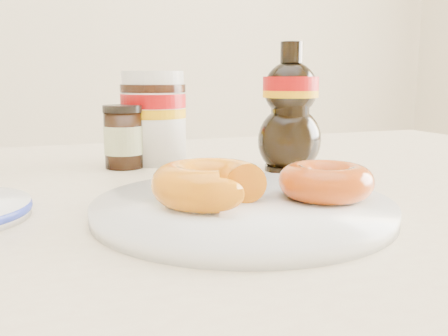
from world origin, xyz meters
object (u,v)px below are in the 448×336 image
object	(u,v)px
dining_table	(179,264)
syrup_bottle	(290,107)
nutella_jar	(154,114)
dark_jar	(124,137)
plate	(243,207)
donut_whole	(326,181)
donut_bitten	(209,184)

from	to	relation	value
dining_table	syrup_bottle	bearing A→B (deg)	23.10
nutella_jar	dark_jar	bearing A→B (deg)	-150.28
plate	syrup_bottle	distance (m)	0.25
plate	dark_jar	distance (m)	0.29
syrup_bottle	dark_jar	size ratio (longest dim) A/B	1.95
donut_whole	dark_jar	size ratio (longest dim) A/B	1.01
donut_bitten	donut_whole	xyz separation A→B (m)	(0.11, -0.02, -0.00)
nutella_jar	syrup_bottle	world-z (taller)	syrup_bottle
dark_jar	nutella_jar	bearing A→B (deg)	29.72
dining_table	donut_bitten	distance (m)	0.16
donut_bitten	donut_whole	world-z (taller)	donut_bitten
dining_table	dark_jar	world-z (taller)	dark_jar
dining_table	donut_whole	world-z (taller)	donut_whole
donut_whole	syrup_bottle	world-z (taller)	syrup_bottle
plate	donut_whole	size ratio (longest dim) A/B	3.12
plate	donut_whole	xyz separation A→B (m)	(0.08, -0.02, 0.02)
dining_table	syrup_bottle	distance (m)	0.25
donut_bitten	syrup_bottle	world-z (taller)	syrup_bottle
nutella_jar	syrup_bottle	size ratio (longest dim) A/B	0.78
donut_bitten	dark_jar	world-z (taller)	dark_jar
nutella_jar	syrup_bottle	distance (m)	0.20
donut_whole	nutella_jar	xyz separation A→B (m)	(-0.09, 0.33, 0.04)
donut_whole	donut_bitten	bearing A→B (deg)	171.07
syrup_bottle	dark_jar	world-z (taller)	syrup_bottle
dining_table	nutella_jar	distance (m)	0.25
donut_whole	dark_jar	xyz separation A→B (m)	(-0.14, 0.30, 0.01)
plate	donut_whole	distance (m)	0.08
donut_bitten	dark_jar	size ratio (longest dim) A/B	1.18
plate	nutella_jar	world-z (taller)	nutella_jar
donut_whole	nutella_jar	bearing A→B (deg)	105.54
nutella_jar	dark_jar	distance (m)	0.06
plate	donut_bitten	bearing A→B (deg)	-179.86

